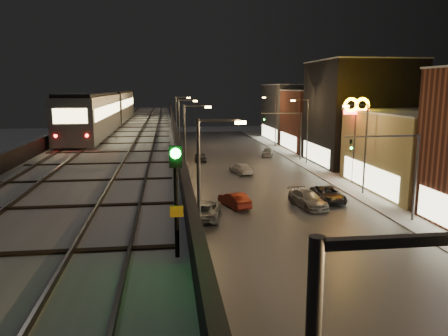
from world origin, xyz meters
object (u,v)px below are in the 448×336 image
car_onc_dark (328,195)px  car_onc_white (308,200)px  subway_train (107,109)px  rail_signal (176,180)px  car_near_white (234,200)px  car_onc_red (268,152)px  car_mid_dark (241,169)px  car_mid_silver (205,210)px  car_far_white (201,157)px

car_onc_dark → car_onc_white: (-2.50, -1.56, 0.04)m
subway_train → rail_signal: (6.40, -37.55, 0.15)m
car_near_white → car_onc_red: bearing=-127.4°
subway_train → car_mid_dark: size_ratio=8.07×
car_mid_dark → car_onc_dark: car_onc_dark is taller
rail_signal → car_onc_dark: rail_signal is taller
rail_signal → car_mid_silver: (2.70, 24.45, -7.78)m
car_onc_dark → car_near_white: bearing=-175.1°
rail_signal → car_near_white: 29.11m
car_near_white → car_onc_red: size_ratio=1.04×
car_near_white → car_onc_dark: car_onc_dark is taller
subway_train → car_onc_dark: 24.23m
car_near_white → car_onc_dark: 9.01m
car_onc_dark → car_mid_dark: bearing=112.4°
car_onc_white → car_onc_red: size_ratio=1.27×
subway_train → car_near_white: (12.01, -10.08, -7.69)m
car_mid_silver → car_onc_red: size_ratio=1.35×
car_mid_silver → car_mid_dark: car_mid_silver is taller
car_near_white → car_far_white: car_far_white is taller
car_near_white → car_onc_dark: bearing=166.0°
rail_signal → car_mid_silver: size_ratio=0.51×
subway_train → car_onc_red: size_ratio=9.15×
car_far_white → car_near_white: bearing=94.4°
car_mid_dark → car_far_white: (-4.27, 9.84, 0.05)m
car_near_white → car_mid_silver: bearing=27.5°
rail_signal → car_far_white: size_ratio=0.66×
rail_signal → car_far_white: (4.50, 52.33, -7.82)m
car_far_white → car_onc_red: (10.69, 3.40, -0.03)m
rail_signal → car_far_white: rail_signal is taller
rail_signal → car_onc_red: bearing=74.7°
car_near_white → car_mid_dark: 15.35m
car_onc_white → car_far_white: bearing=96.0°
car_mid_silver → car_onc_red: (12.50, 31.28, -0.07)m
subway_train → car_mid_silver: subway_train is taller
car_onc_red → subway_train: bearing=-122.2°
car_mid_dark → car_far_white: size_ratio=1.09×
car_near_white → car_mid_silver: (-2.91, -3.02, 0.06)m
car_mid_dark → car_far_white: bearing=-79.4°
rail_signal → car_near_white: (5.61, 27.47, -7.84)m
car_near_white → rail_signal: bearing=59.8°
car_mid_silver → car_mid_dark: bearing=-98.6°
car_near_white → car_onc_white: size_ratio=0.82×
car_mid_dark → car_onc_white: 16.19m
car_onc_white → car_onc_red: car_onc_white is taller
car_mid_dark → car_onc_white: size_ratio=0.90×
car_mid_dark → car_onc_dark: (5.82, -14.28, 0.04)m
subway_train → car_near_white: subway_train is taller
car_near_white → car_mid_dark: car_near_white is taller
rail_signal → car_onc_dark: 32.71m
car_onc_white → car_mid_dark: bearing=91.4°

